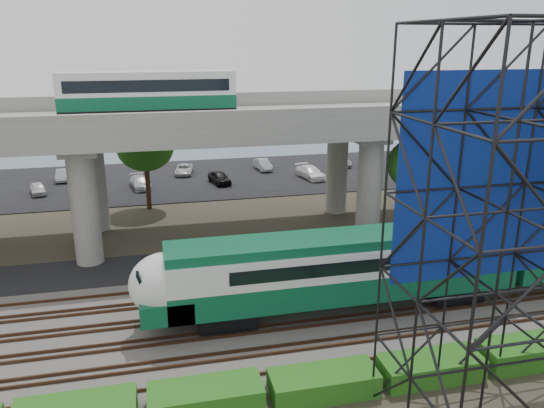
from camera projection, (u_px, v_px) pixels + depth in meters
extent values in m
plane|color=#474233|center=(277.00, 343.00, 26.45)|extent=(140.00, 140.00, 0.00)
cube|color=slate|center=(268.00, 321.00, 28.28)|extent=(90.00, 12.00, 0.20)
cube|color=black|center=(241.00, 261.00, 36.21)|extent=(90.00, 5.00, 0.08)
cube|color=black|center=(205.00, 178.00, 58.08)|extent=(90.00, 18.00, 0.08)
cube|color=#405069|center=(189.00, 142.00, 78.56)|extent=(140.00, 40.00, 0.03)
cube|color=#472D1E|center=(291.00, 369.00, 23.83)|extent=(90.00, 0.08, 0.16)
cube|color=#472D1E|center=(283.00, 352.00, 25.17)|extent=(90.00, 0.08, 0.16)
cube|color=#472D1E|center=(281.00, 346.00, 25.69)|extent=(90.00, 0.08, 0.16)
cube|color=#472D1E|center=(274.00, 330.00, 27.03)|extent=(90.00, 0.08, 0.16)
cube|color=#472D1E|center=(271.00, 325.00, 27.55)|extent=(90.00, 0.08, 0.16)
cube|color=#472D1E|center=(265.00, 312.00, 28.89)|extent=(90.00, 0.08, 0.16)
cube|color=#472D1E|center=(263.00, 307.00, 29.42)|extent=(90.00, 0.08, 0.16)
cube|color=#472D1E|center=(258.00, 295.00, 30.76)|extent=(90.00, 0.08, 0.16)
cube|color=#472D1E|center=(256.00, 291.00, 31.28)|extent=(90.00, 0.08, 0.16)
cube|color=#472D1E|center=(252.00, 281.00, 32.62)|extent=(90.00, 0.08, 0.16)
cube|color=black|center=(226.00, 314.00, 27.58)|extent=(3.00, 2.20, 0.90)
cube|color=black|center=(451.00, 289.00, 30.38)|extent=(3.00, 2.20, 0.90)
cube|color=#0B5133|center=(345.00, 282.00, 28.64)|extent=(19.00, 3.00, 1.40)
cube|color=silver|center=(346.00, 257.00, 28.21)|extent=(19.00, 3.00, 1.50)
cube|color=#0B5133|center=(347.00, 239.00, 27.92)|extent=(19.00, 2.60, 0.50)
cube|color=black|center=(363.00, 254.00, 28.41)|extent=(15.00, 3.06, 0.70)
ellipsoid|color=silver|center=(165.00, 284.00, 26.33)|extent=(3.60, 3.00, 3.20)
cube|color=#0B5133|center=(166.00, 303.00, 26.64)|extent=(2.60, 3.00, 1.10)
cube|color=black|center=(142.00, 277.00, 25.95)|extent=(0.48, 2.00, 1.09)
cube|color=#9E9B93|center=(226.00, 124.00, 38.79)|extent=(80.00, 12.00, 1.20)
cube|color=#9E9B93|center=(239.00, 119.00, 33.10)|extent=(80.00, 0.50, 1.10)
cube|color=#9E9B93|center=(216.00, 100.00, 43.81)|extent=(80.00, 0.50, 1.10)
cylinder|color=#9E9B93|center=(85.00, 207.00, 34.75)|extent=(1.80, 1.80, 8.00)
cylinder|color=#9E9B93|center=(94.00, 180.00, 41.26)|extent=(1.80, 1.80, 8.00)
cube|color=#9E9B93|center=(84.00, 141.00, 36.91)|extent=(2.40, 9.00, 0.60)
cylinder|color=#9E9B93|center=(369.00, 188.00, 39.05)|extent=(1.80, 1.80, 8.00)
cylinder|color=#9E9B93|center=(337.00, 167.00, 45.56)|extent=(1.80, 1.80, 8.00)
cube|color=#9E9B93|center=(354.00, 131.00, 41.21)|extent=(2.40, 9.00, 0.60)
cylinder|color=#9E9B93|center=(520.00, 157.00, 49.43)|extent=(1.80, 1.80, 8.00)
cube|color=black|center=(150.00, 113.00, 37.35)|extent=(12.00, 2.50, 0.70)
cube|color=#0B5133|center=(149.00, 101.00, 37.11)|extent=(12.00, 2.50, 0.90)
cube|color=silver|center=(148.00, 85.00, 36.79)|extent=(12.00, 2.50, 1.30)
cube|color=black|center=(148.00, 85.00, 36.77)|extent=(11.00, 2.56, 0.80)
cube|color=silver|center=(147.00, 74.00, 36.55)|extent=(12.00, 2.40, 0.30)
cube|color=navy|center=(492.00, 178.00, 20.69)|extent=(8.10, 0.08, 8.25)
cube|color=#1B5814|center=(206.00, 399.00, 21.41)|extent=(4.60, 1.80, 1.15)
cube|color=#1B5814|center=(324.00, 383.00, 22.51)|extent=(4.60, 1.80, 1.03)
cube|color=#1B5814|center=(430.00, 368.00, 23.58)|extent=(4.60, 1.80, 1.01)
cube|color=#1B5814|center=(528.00, 352.00, 24.64)|extent=(4.60, 1.80, 1.12)
cylinder|color=#382314|center=(417.00, 205.00, 40.38)|extent=(0.44, 0.44, 4.80)
ellipsoid|color=#1B5814|center=(421.00, 164.00, 39.43)|extent=(4.94, 4.94, 4.18)
cylinder|color=#382314|center=(148.00, 183.00, 46.78)|extent=(0.44, 0.44, 4.80)
ellipsoid|color=#1B5814|center=(145.00, 147.00, 45.84)|extent=(4.94, 4.94, 4.18)
imported|color=silver|center=(38.00, 189.00, 51.56)|extent=(2.08, 3.45, 1.10)
imported|color=gray|center=(63.00, 175.00, 56.55)|extent=(1.40, 3.59, 1.17)
imported|color=#B7B8BF|center=(140.00, 182.00, 53.63)|extent=(2.41, 4.34, 1.19)
imported|color=silver|center=(184.00, 169.00, 59.33)|extent=(2.39, 4.14, 1.08)
imported|color=black|center=(219.00, 177.00, 55.35)|extent=(2.37, 4.05, 1.29)
imported|color=#969A9D|center=(263.00, 165.00, 61.25)|extent=(1.74, 3.84, 1.22)
imported|color=white|center=(311.00, 172.00, 57.49)|extent=(2.72, 4.78, 1.31)
imported|color=#989A9F|center=(342.00, 161.00, 63.35)|extent=(2.45, 4.16, 1.09)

